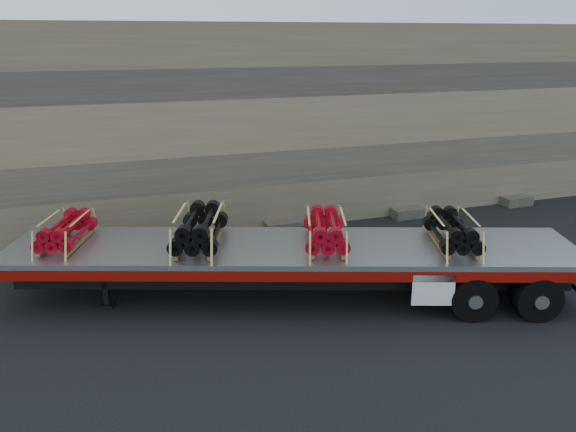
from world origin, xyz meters
The scene contains 7 objects.
ground centered at (0.00, 0.00, 0.00)m, with size 120.00×120.00×0.00m, color black.
rock_wall centered at (0.00, 6.50, 3.50)m, with size 44.00×3.00×7.00m, color #7A6B54.
trailer centered at (0.63, -0.32, 0.73)m, with size 14.56×2.80×1.46m, color #A6A9AE, non-canonical shape.
bundle_front centered at (-4.84, 1.56, 1.80)m, with size 0.97×1.95×0.69m, color #AB0918, non-canonical shape.
bundle_midfront centered at (-1.59, 0.44, 1.88)m, with size 1.18×2.37×0.84m, color black, non-canonical shape.
bundle_midrear centered at (1.45, -0.61, 1.83)m, with size 1.06×2.13×0.75m, color #AB0918, non-canonical shape.
bundle_rear centered at (4.50, -1.66, 1.83)m, with size 1.04×2.09×0.74m, color black, non-canonical shape.
Camera 1 is at (-3.77, -13.08, 6.60)m, focal length 35.00 mm.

